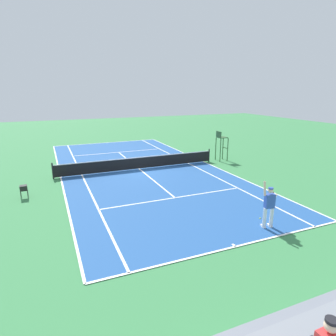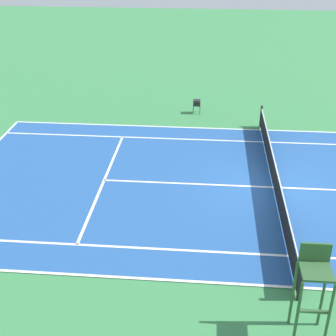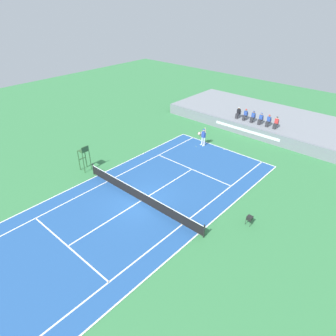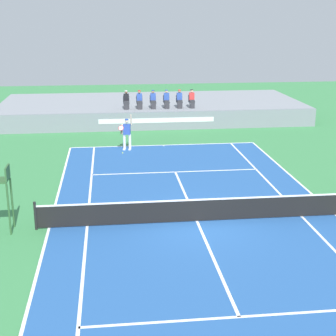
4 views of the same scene
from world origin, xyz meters
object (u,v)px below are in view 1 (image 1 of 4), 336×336
Objects in this scene: umpire_chair at (221,142)px; ball_hopper at (23,188)px; tennis_ball at (260,218)px; tennis_player at (269,206)px.

ball_hopper is (14.58, 3.12, -0.98)m from umpire_chair.
tennis_ball is 0.03× the size of umpire_chair.
umpire_chair reaches higher than ball_hopper.
tennis_player is 12.12m from umpire_chair.
umpire_chair is 3.49× the size of ball_hopper.
tennis_player is at bearing 66.32° from umpire_chair.
tennis_player is 1.27m from tennis_ball.
tennis_ball is at bearing -110.23° from tennis_player.
ball_hopper is at bearing -39.37° from tennis_player.
tennis_player reaches higher than tennis_ball.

